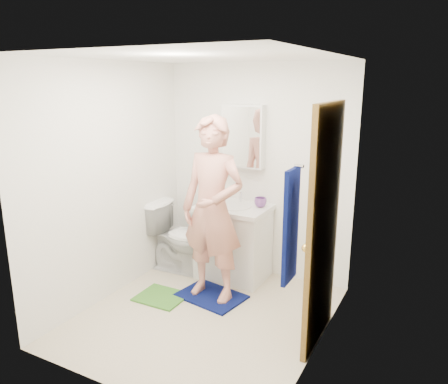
# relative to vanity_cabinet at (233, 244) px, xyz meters

# --- Properties ---
(floor) EXTENTS (2.20, 2.40, 0.02)m
(floor) POSITION_rel_vanity_cabinet_xyz_m (0.15, -0.91, -0.41)
(floor) COLOR beige
(floor) RESTS_ON ground
(ceiling) EXTENTS (2.20, 2.40, 0.02)m
(ceiling) POSITION_rel_vanity_cabinet_xyz_m (0.15, -0.91, 2.01)
(ceiling) COLOR white
(ceiling) RESTS_ON ground
(wall_back) EXTENTS (2.20, 0.02, 2.40)m
(wall_back) POSITION_rel_vanity_cabinet_xyz_m (0.15, 0.30, 0.80)
(wall_back) COLOR white
(wall_back) RESTS_ON ground
(wall_front) EXTENTS (2.20, 0.02, 2.40)m
(wall_front) POSITION_rel_vanity_cabinet_xyz_m (0.15, -2.12, 0.80)
(wall_front) COLOR white
(wall_front) RESTS_ON ground
(wall_left) EXTENTS (0.02, 2.40, 2.40)m
(wall_left) POSITION_rel_vanity_cabinet_xyz_m (-0.96, -0.91, 0.80)
(wall_left) COLOR white
(wall_left) RESTS_ON ground
(wall_right) EXTENTS (0.02, 2.40, 2.40)m
(wall_right) POSITION_rel_vanity_cabinet_xyz_m (1.26, -0.91, 0.80)
(wall_right) COLOR white
(wall_right) RESTS_ON ground
(vanity_cabinet) EXTENTS (0.75, 0.55, 0.80)m
(vanity_cabinet) POSITION_rel_vanity_cabinet_xyz_m (0.00, 0.00, 0.00)
(vanity_cabinet) COLOR white
(vanity_cabinet) RESTS_ON floor
(countertop) EXTENTS (0.79, 0.59, 0.05)m
(countertop) POSITION_rel_vanity_cabinet_xyz_m (0.00, 0.00, 0.43)
(countertop) COLOR white
(countertop) RESTS_ON vanity_cabinet
(sink_basin) EXTENTS (0.40, 0.40, 0.03)m
(sink_basin) POSITION_rel_vanity_cabinet_xyz_m (0.00, 0.00, 0.44)
(sink_basin) COLOR white
(sink_basin) RESTS_ON countertop
(faucet) EXTENTS (0.03, 0.03, 0.12)m
(faucet) POSITION_rel_vanity_cabinet_xyz_m (0.00, 0.18, 0.51)
(faucet) COLOR silver
(faucet) RESTS_ON countertop
(medicine_cabinet) EXTENTS (0.50, 0.12, 0.70)m
(medicine_cabinet) POSITION_rel_vanity_cabinet_xyz_m (0.00, 0.22, 1.20)
(medicine_cabinet) COLOR white
(medicine_cabinet) RESTS_ON wall_back
(mirror_panel) EXTENTS (0.46, 0.01, 0.66)m
(mirror_panel) POSITION_rel_vanity_cabinet_xyz_m (0.00, 0.16, 1.20)
(mirror_panel) COLOR white
(mirror_panel) RESTS_ON wall_back
(door) EXTENTS (0.05, 0.80, 2.05)m
(door) POSITION_rel_vanity_cabinet_xyz_m (1.22, -0.76, 0.62)
(door) COLOR olive
(door) RESTS_ON ground
(door_knob) EXTENTS (0.07, 0.07, 0.07)m
(door_knob) POSITION_rel_vanity_cabinet_xyz_m (1.18, -1.08, 0.55)
(door_knob) COLOR gold
(door_knob) RESTS_ON door
(towel) EXTENTS (0.03, 0.24, 0.80)m
(towel) POSITION_rel_vanity_cabinet_xyz_m (1.18, -1.48, 0.85)
(towel) COLOR #081150
(towel) RESTS_ON wall_right
(towel_hook) EXTENTS (0.06, 0.02, 0.02)m
(towel_hook) POSITION_rel_vanity_cabinet_xyz_m (1.22, -1.48, 1.27)
(towel_hook) COLOR silver
(towel_hook) RESTS_ON wall_right
(toilet) EXTENTS (0.84, 0.51, 0.83)m
(toilet) POSITION_rel_vanity_cabinet_xyz_m (-0.62, -0.13, 0.01)
(toilet) COLOR white
(toilet) RESTS_ON floor
(bath_mat) EXTENTS (0.74, 0.58, 0.02)m
(bath_mat) POSITION_rel_vanity_cabinet_xyz_m (0.03, -0.56, -0.39)
(bath_mat) COLOR #081150
(bath_mat) RESTS_ON floor
(green_rug) EXTENTS (0.49, 0.42, 0.02)m
(green_rug) POSITION_rel_vanity_cabinet_xyz_m (-0.43, -0.82, -0.39)
(green_rug) COLOR #44892D
(green_rug) RESTS_ON floor
(soap_dispenser) EXTENTS (0.09, 0.09, 0.18)m
(soap_dispenser) POSITION_rel_vanity_cabinet_xyz_m (-0.15, -0.03, 0.54)
(soap_dispenser) COLOR #C35B5C
(soap_dispenser) RESTS_ON countertop
(toothbrush_cup) EXTENTS (0.17, 0.17, 0.11)m
(toothbrush_cup) POSITION_rel_vanity_cabinet_xyz_m (0.28, 0.10, 0.50)
(toothbrush_cup) COLOR #7C469B
(toothbrush_cup) RESTS_ON countertop
(man) EXTENTS (0.70, 0.48, 1.87)m
(man) POSITION_rel_vanity_cabinet_xyz_m (0.04, -0.55, 0.56)
(man) COLOR tan
(man) RESTS_ON bath_mat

